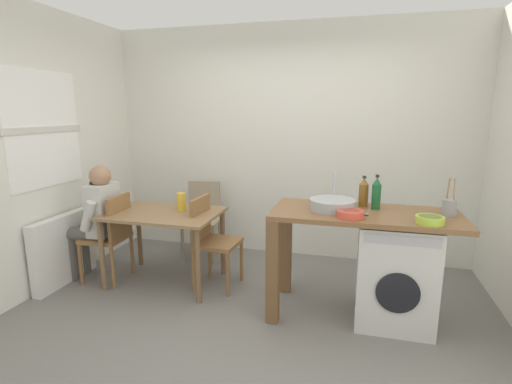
{
  "coord_description": "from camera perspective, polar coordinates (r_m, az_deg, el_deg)",
  "views": [
    {
      "loc": [
        0.81,
        -2.75,
        1.73
      ],
      "look_at": [
        -0.04,
        0.45,
        1.02
      ],
      "focal_mm": 26.89,
      "sensor_mm": 36.0,
      "label": 1
    }
  ],
  "objects": [
    {
      "name": "washing_machine",
      "position": [
        3.41,
        19.93,
        -11.08
      ],
      "size": [
        0.6,
        0.61,
        0.86
      ],
      "color": "silver",
      "rests_on": "ground_plane"
    },
    {
      "name": "dining_table",
      "position": [
        3.95,
        -13.54,
        -4.27
      ],
      "size": [
        1.1,
        0.76,
        0.74
      ],
      "color": "olive",
      "rests_on": "ground_plane"
    },
    {
      "name": "ground_plane",
      "position": [
        3.35,
        -1.37,
        -19.06
      ],
      "size": [
        5.46,
        5.46,
        0.0
      ],
      "primitive_type": "plane",
      "color": "slate"
    },
    {
      "name": "sink_basin",
      "position": [
        3.24,
        11.32,
        -1.84
      ],
      "size": [
        0.38,
        0.38,
        0.09
      ],
      "primitive_type": "cylinder",
      "color": "#9EA0A5",
      "rests_on": "kitchen_counter"
    },
    {
      "name": "bottle_squat_brown",
      "position": [
        3.33,
        17.47,
        -0.24
      ],
      "size": [
        0.07,
        0.07,
        0.29
      ],
      "color": "#19592D",
      "rests_on": "kitchen_counter"
    },
    {
      "name": "wall_back",
      "position": [
        4.59,
        4.72,
        7.26
      ],
      "size": [
        4.6,
        0.1,
        2.7
      ],
      "primitive_type": "cube",
      "color": "silver",
      "rests_on": "ground_plane"
    },
    {
      "name": "utensil_crock",
      "position": [
        3.35,
        26.8,
        -2.01
      ],
      "size": [
        0.11,
        0.11,
        0.3
      ],
      "color": "gray",
      "rests_on": "kitchen_counter"
    },
    {
      "name": "kitchen_counter",
      "position": [
        3.29,
        12.07,
        -5.34
      ],
      "size": [
        1.5,
        0.68,
        0.92
      ],
      "color": "brown",
      "rests_on": "ground_plane"
    },
    {
      "name": "chair_spare_by_wall",
      "position": [
        4.61,
        -7.94,
        -3.42
      ],
      "size": [
        0.45,
        0.45,
        0.9
      ],
      "rotation": [
        0.0,
        0.0,
        3.29
      ],
      "color": "gray",
      "rests_on": "ground_plane"
    },
    {
      "name": "radiator",
      "position": [
        4.38,
        -26.69,
        -7.63
      ],
      "size": [
        0.1,
        0.8,
        0.7
      ],
      "primitive_type": "cube",
      "color": "white",
      "rests_on": "ground_plane"
    },
    {
      "name": "chair_person_seat",
      "position": [
        4.19,
        -20.71,
        -5.71
      ],
      "size": [
        0.41,
        0.41,
        0.9
      ],
      "rotation": [
        0.0,
        0.0,
        1.6
      ],
      "color": "olive",
      "rests_on": "ground_plane"
    },
    {
      "name": "wall_window_side",
      "position": [
        4.06,
        -32.15,
        4.89
      ],
      "size": [
        0.12,
        3.8,
        2.7
      ],
      "color": "silver",
      "rests_on": "ground_plane"
    },
    {
      "name": "mixing_bowl",
      "position": [
        3.04,
        13.84,
        -3.11
      ],
      "size": [
        0.21,
        0.21,
        0.06
      ],
      "color": "#D84C38",
      "rests_on": "kitchen_counter"
    },
    {
      "name": "tap",
      "position": [
        3.39,
        11.58,
        0.42
      ],
      "size": [
        0.02,
        0.02,
        0.28
      ],
      "primitive_type": "cylinder",
      "color": "#B2B2B7",
      "rests_on": "kitchen_counter"
    },
    {
      "name": "seated_person",
      "position": [
        4.23,
        -22.69,
        -3.38
      ],
      "size": [
        0.5,
        0.52,
        1.2
      ],
      "rotation": [
        0.0,
        0.0,
        1.6
      ],
      "color": "#595651",
      "rests_on": "ground_plane"
    },
    {
      "name": "vase",
      "position": [
        3.92,
        -11.05,
        -1.44
      ],
      "size": [
        0.09,
        0.09,
        0.18
      ],
      "primitive_type": "cylinder",
      "color": "gold",
      "rests_on": "dining_table"
    },
    {
      "name": "scissors",
      "position": [
        3.14,
        15.03,
        -3.2
      ],
      "size": [
        0.15,
        0.06,
        0.01
      ],
      "color": "#B2B2B7",
      "rests_on": "kitchen_counter"
    },
    {
      "name": "bottle_tall_green",
      "position": [
        3.41,
        15.71,
        -0.08
      ],
      "size": [
        0.08,
        0.08,
        0.26
      ],
      "color": "brown",
      "rests_on": "kitchen_counter"
    },
    {
      "name": "chair_opposite",
      "position": [
        3.84,
        -6.74,
        -6.6
      ],
      "size": [
        0.42,
        0.42,
        0.9
      ],
      "rotation": [
        0.0,
        0.0,
        -1.63
      ],
      "color": "olive",
      "rests_on": "ground_plane"
    },
    {
      "name": "colander",
      "position": [
        3.07,
        24.44,
        -3.74
      ],
      "size": [
        0.2,
        0.2,
        0.06
      ],
      "color": "#A8C63D",
      "rests_on": "kitchen_counter"
    }
  ]
}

